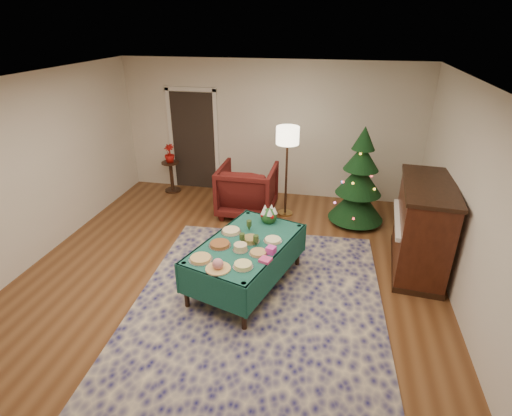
% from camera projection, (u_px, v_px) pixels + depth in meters
% --- Properties ---
extents(room_shell, '(7.00, 7.00, 7.00)m').
position_uv_depth(room_shell, '(220.00, 201.00, 4.90)').
color(room_shell, '#593319').
rests_on(room_shell, ground).
extents(doorway, '(1.08, 0.04, 2.16)m').
position_uv_depth(doorway, '(194.00, 138.00, 8.38)').
color(doorway, black).
rests_on(doorway, ground).
extents(rug, '(3.40, 4.35, 0.02)m').
position_uv_depth(rug, '(256.00, 313.00, 5.04)').
color(rug, '#14134A').
rests_on(rug, ground).
extents(buffet_table, '(1.49, 1.97, 0.68)m').
position_uv_depth(buffet_table, '(246.00, 251.00, 5.36)').
color(buffet_table, black).
rests_on(buffet_table, ground).
extents(platter_0, '(0.30, 0.30, 0.04)m').
position_uv_depth(platter_0, '(201.00, 259.00, 4.92)').
color(platter_0, silver).
rests_on(platter_0, buffet_table).
extents(platter_1, '(0.31, 0.31, 0.15)m').
position_uv_depth(platter_1, '(218.00, 265.00, 4.71)').
color(platter_1, silver).
rests_on(platter_1, buffet_table).
extents(platter_2, '(0.25, 0.25, 0.06)m').
position_uv_depth(platter_2, '(243.00, 265.00, 4.77)').
color(platter_2, silver).
rests_on(platter_2, buffet_table).
extents(platter_3, '(0.30, 0.30, 0.05)m').
position_uv_depth(platter_3, '(220.00, 244.00, 5.22)').
color(platter_3, silver).
rests_on(platter_3, buffet_table).
extents(platter_4, '(0.20, 0.20, 0.09)m').
position_uv_depth(platter_4, '(240.00, 248.00, 5.10)').
color(platter_4, silver).
rests_on(platter_4, buffet_table).
extents(platter_5, '(0.24, 0.24, 0.04)m').
position_uv_depth(platter_5, '(258.00, 253.00, 5.04)').
color(platter_5, silver).
rests_on(platter_5, buffet_table).
extents(platter_6, '(0.28, 0.28, 0.05)m').
position_uv_depth(platter_6, '(231.00, 231.00, 5.55)').
color(platter_6, silver).
rests_on(platter_6, buffet_table).
extents(platter_7, '(0.25, 0.25, 0.07)m').
position_uv_depth(platter_7, '(251.00, 240.00, 5.32)').
color(platter_7, silver).
rests_on(platter_7, buffet_table).
extents(platter_8, '(0.25, 0.25, 0.04)m').
position_uv_depth(platter_8, '(273.00, 240.00, 5.33)').
color(platter_8, silver).
rests_on(platter_8, buffet_table).
extents(goblet_0, '(0.07, 0.07, 0.16)m').
position_uv_depth(goblet_0, '(249.00, 225.00, 5.57)').
color(goblet_0, '#2D471E').
rests_on(goblet_0, buffet_table).
extents(goblet_1, '(0.07, 0.07, 0.16)m').
position_uv_depth(goblet_1, '(256.00, 240.00, 5.19)').
color(goblet_1, '#2D471E').
rests_on(goblet_1, buffet_table).
extents(goblet_2, '(0.07, 0.07, 0.16)m').
position_uv_depth(goblet_2, '(242.00, 239.00, 5.23)').
color(goblet_2, '#2D471E').
rests_on(goblet_2, buffet_table).
extents(napkin_stack, '(0.17, 0.17, 0.04)m').
position_uv_depth(napkin_stack, '(265.00, 260.00, 4.89)').
color(napkin_stack, '#DF3E7E').
rests_on(napkin_stack, buffet_table).
extents(gift_box, '(0.14, 0.14, 0.09)m').
position_uv_depth(gift_box, '(271.00, 250.00, 5.05)').
color(gift_box, '#D93CB1').
rests_on(gift_box, buffet_table).
extents(centerpiece, '(0.24, 0.25, 0.28)m').
position_uv_depth(centerpiece, '(269.00, 215.00, 5.79)').
color(centerpiece, '#1E4C1E').
rests_on(centerpiece, buffet_table).
extents(armchair, '(1.02, 0.96, 1.05)m').
position_uv_depth(armchair, '(247.00, 187.00, 7.43)').
color(armchair, '#4B1210').
rests_on(armchair, ground).
extents(floor_lamp, '(0.41, 0.41, 1.68)m').
position_uv_depth(floor_lamp, '(287.00, 141.00, 7.00)').
color(floor_lamp, '#A57F3F').
rests_on(floor_lamp, ground).
extents(side_table, '(0.37, 0.37, 0.66)m').
position_uv_depth(side_table, '(172.00, 177.00, 8.49)').
color(side_table, black).
rests_on(side_table, ground).
extents(potted_plant, '(0.21, 0.38, 0.21)m').
position_uv_depth(potted_plant, '(170.00, 157.00, 8.30)').
color(potted_plant, '#A0100B').
rests_on(potted_plant, side_table).
extents(christmas_tree, '(1.12, 1.12, 1.78)m').
position_uv_depth(christmas_tree, '(359.00, 181.00, 6.97)').
color(christmas_tree, black).
rests_on(christmas_tree, ground).
extents(piano, '(0.85, 1.60, 1.34)m').
position_uv_depth(piano, '(422.00, 228.00, 5.72)').
color(piano, black).
rests_on(piano, ground).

